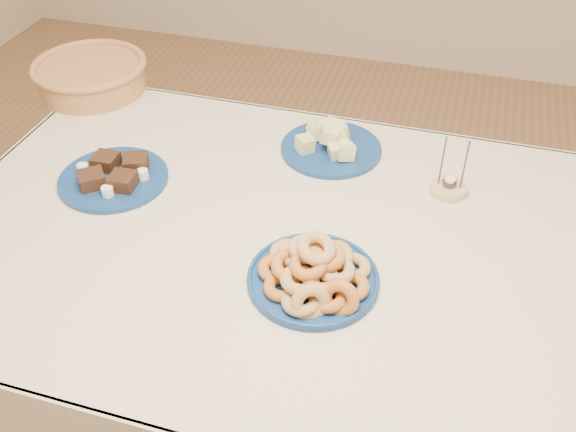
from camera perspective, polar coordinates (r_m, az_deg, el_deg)
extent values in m
plane|color=#896141|center=(2.06, 0.42, -17.63)|extent=(5.00, 5.00, 0.00)
cylinder|color=brown|center=(2.25, -13.93, 0.60)|extent=(0.06, 0.06, 0.72)
cylinder|color=brown|center=(2.06, 23.04, -6.44)|extent=(0.06, 0.06, 0.72)
cube|color=beige|center=(1.50, 0.55, -2.08)|extent=(1.70, 1.10, 0.02)
cube|color=beige|center=(2.00, 4.93, 5.19)|extent=(1.70, 0.01, 0.28)
cylinder|color=navy|center=(1.38, 2.24, -5.67)|extent=(0.36, 0.36, 0.01)
torus|color=navy|center=(1.37, 2.25, -5.45)|extent=(0.36, 0.36, 0.01)
torus|color=#AD7E48|center=(1.38, 5.70, -4.57)|extent=(0.11, 0.11, 0.03)
torus|color=#A05923|center=(1.41, 4.13, -3.37)|extent=(0.10, 0.09, 0.03)
torus|color=#A05923|center=(1.42, 2.10, -2.94)|extent=(0.10, 0.10, 0.03)
torus|color=#AD7E48|center=(1.41, -0.01, -3.33)|extent=(0.11, 0.11, 0.03)
torus|color=#A05923|center=(1.37, -1.02, -4.73)|extent=(0.11, 0.11, 0.03)
torus|color=#A05923|center=(1.33, -0.47, -6.27)|extent=(0.12, 0.11, 0.03)
torus|color=#AD7E48|center=(1.31, 1.17, -7.57)|extent=(0.11, 0.11, 0.03)
torus|color=#A05923|center=(1.31, 3.59, -7.25)|extent=(0.10, 0.09, 0.04)
torus|color=#A05923|center=(1.34, 5.52, -6.28)|extent=(0.12, 0.12, 0.03)
torus|color=#AD7E48|center=(1.37, 4.13, -3.53)|extent=(0.11, 0.11, 0.03)
torus|color=#A05923|center=(1.38, 2.48, -2.92)|extent=(0.10, 0.10, 0.04)
torus|color=#AD7E48|center=(1.37, 0.89, -3.37)|extent=(0.12, 0.12, 0.04)
torus|color=#A05923|center=(1.34, 0.17, -4.48)|extent=(0.12, 0.11, 0.05)
torus|color=#AD7E48|center=(1.31, 1.06, -5.71)|extent=(0.09, 0.08, 0.03)
torus|color=#A05923|center=(1.31, 3.01, -5.68)|extent=(0.09, 0.09, 0.03)
torus|color=#AD7E48|center=(1.34, 4.24, -4.81)|extent=(0.09, 0.09, 0.03)
torus|color=#A05923|center=(1.33, 3.41, -3.52)|extent=(0.09, 0.09, 0.03)
torus|color=#AD7E48|center=(1.34, 1.70, -2.94)|extent=(0.10, 0.10, 0.04)
torus|color=#A05923|center=(1.31, 1.84, -4.24)|extent=(0.11, 0.11, 0.05)
torus|color=#AD7E48|center=(1.31, 2.55, -2.88)|extent=(0.12, 0.11, 0.05)
torus|color=#AD7E48|center=(1.29, 2.01, -7.68)|extent=(0.10, 0.08, 0.09)
torus|color=#A05923|center=(1.30, 4.60, -7.32)|extent=(0.09, 0.06, 0.09)
cylinder|color=navy|center=(1.77, 3.85, 5.99)|extent=(0.34, 0.34, 0.01)
cube|color=#C5D184|center=(1.72, 4.84, 6.00)|extent=(0.06, 0.06, 0.05)
cube|color=#C5D184|center=(1.72, 3.75, 7.21)|extent=(0.05, 0.05, 0.05)
cube|color=#C5D184|center=(1.74, 3.90, 7.64)|extent=(0.05, 0.06, 0.05)
cube|color=#C5D184|center=(1.74, 4.57, 7.50)|extent=(0.06, 0.05, 0.05)
cube|color=#C5D184|center=(1.75, 4.06, 7.76)|extent=(0.05, 0.05, 0.05)
cube|color=#C5D184|center=(1.72, 4.35, 5.87)|extent=(0.06, 0.07, 0.05)
cube|color=#C5D184|center=(1.79, 2.43, 7.51)|extent=(0.05, 0.05, 0.05)
cube|color=#C5D184|center=(1.71, 5.12, 5.75)|extent=(0.06, 0.06, 0.05)
cube|color=#C5D184|center=(1.74, 1.52, 6.41)|extent=(0.06, 0.06, 0.05)
cube|color=#C5D184|center=(1.80, 3.19, 7.60)|extent=(0.06, 0.06, 0.06)
cube|color=#C5D184|center=(1.73, 4.39, 7.47)|extent=(0.06, 0.07, 0.06)
cube|color=#C5D184|center=(1.78, 4.77, 7.28)|extent=(0.06, 0.07, 0.06)
cylinder|color=navy|center=(1.71, -15.24, 3.21)|extent=(0.36, 0.36, 0.01)
cube|color=black|center=(1.68, -17.04, 3.14)|extent=(0.09, 0.09, 0.04)
cube|color=black|center=(1.66, -14.48, 3.04)|extent=(0.07, 0.07, 0.04)
cube|color=black|center=(1.74, -15.88, 4.70)|extent=(0.06, 0.06, 0.04)
cube|color=black|center=(1.72, -13.38, 4.63)|extent=(0.08, 0.08, 0.04)
cylinder|color=white|center=(1.74, -17.76, 4.03)|extent=(0.04, 0.04, 0.02)
cylinder|color=white|center=(1.64, -15.76, 2.12)|extent=(0.04, 0.04, 0.02)
cylinder|color=white|center=(1.68, -12.79, 3.64)|extent=(0.04, 0.04, 0.02)
cylinder|color=#99653D|center=(2.15, -17.08, 11.69)|extent=(0.43, 0.43, 0.08)
torus|color=#99653D|center=(2.13, -17.30, 12.69)|extent=(0.46, 0.46, 0.02)
cylinder|color=tan|center=(1.66, 14.07, 2.36)|extent=(0.10, 0.10, 0.02)
cylinder|color=#3F4044|center=(1.65, 14.16, 2.86)|extent=(0.04, 0.04, 0.01)
cylinder|color=white|center=(1.65, 14.22, 3.17)|extent=(0.03, 0.03, 0.01)
cylinder|color=#3F4044|center=(1.62, 13.56, 4.80)|extent=(0.00, 0.00, 0.14)
cylinder|color=#3F4044|center=(1.62, 15.44, 4.37)|extent=(0.00, 0.00, 0.14)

